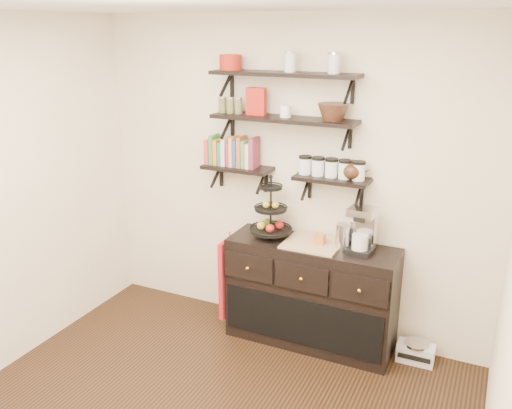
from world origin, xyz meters
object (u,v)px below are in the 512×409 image
Objects in this scene: sideboard at (311,294)px; radio at (416,352)px; fruit_stand at (271,217)px; coffee_maker at (362,230)px.

radio is at bearing 4.69° from sideboard.
coffee_maker is (0.76, 0.02, -0.00)m from fruit_stand.
sideboard is 2.72× the size of fruit_stand.
coffee_maker is 1.24× the size of radio.
coffee_maker is (0.39, 0.03, 0.62)m from sideboard.
radio is at bearing 11.10° from coffee_maker.
coffee_maker reaches higher than radio.
fruit_stand reaches higher than coffee_maker.
sideboard is at bearing -0.58° from fruit_stand.
fruit_stand is (-0.37, 0.00, 0.63)m from sideboard.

